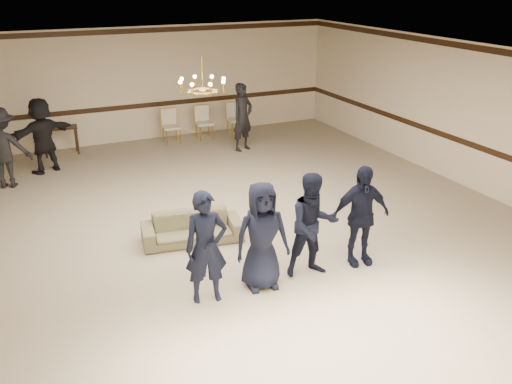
% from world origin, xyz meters
% --- Properties ---
extents(room, '(12.01, 14.01, 3.21)m').
position_xyz_m(room, '(0.00, 0.00, 1.60)').
color(room, tan).
rests_on(room, ground).
extents(chair_rail, '(12.00, 0.02, 0.14)m').
position_xyz_m(chair_rail, '(0.00, 6.99, 1.00)').
color(chair_rail, black).
rests_on(chair_rail, wall_back).
extents(crown_molding, '(12.00, 0.02, 0.14)m').
position_xyz_m(crown_molding, '(0.00, 6.99, 3.08)').
color(crown_molding, black).
rests_on(crown_molding, wall_back).
extents(chandelier, '(0.94, 0.94, 0.89)m').
position_xyz_m(chandelier, '(0.00, 1.00, 2.88)').
color(chandelier, gold).
rests_on(chandelier, ceiling).
extents(boy_a, '(0.69, 0.51, 1.73)m').
position_xyz_m(boy_a, '(-1.01, -1.81, 0.87)').
color(boy_a, black).
rests_on(boy_a, floor).
extents(boy_b, '(0.91, 0.65, 1.73)m').
position_xyz_m(boy_b, '(-0.11, -1.81, 0.87)').
color(boy_b, black).
rests_on(boy_b, floor).
extents(boy_c, '(0.93, 0.77, 1.73)m').
position_xyz_m(boy_c, '(0.79, -1.81, 0.87)').
color(boy_c, black).
rests_on(boy_c, floor).
extents(boy_d, '(1.07, 0.57, 1.73)m').
position_xyz_m(boy_d, '(1.69, -1.81, 0.87)').
color(boy_d, black).
rests_on(boy_d, floor).
extents(settee, '(1.90, 0.98, 0.53)m').
position_xyz_m(settee, '(-0.60, 0.12, 0.26)').
color(settee, brown).
rests_on(settee, floor).
extents(adult_left, '(1.31, 0.94, 1.84)m').
position_xyz_m(adult_left, '(-3.55, 4.53, 0.92)').
color(adult_left, black).
rests_on(adult_left, floor).
extents(adult_mid, '(1.78, 1.19, 1.84)m').
position_xyz_m(adult_mid, '(-2.65, 5.23, 0.92)').
color(adult_mid, black).
rests_on(adult_mid, floor).
extents(adult_right, '(0.79, 0.67, 1.84)m').
position_xyz_m(adult_right, '(2.45, 4.83, 0.92)').
color(adult_right, black).
rests_on(adult_right, floor).
extents(banquet_chair_left, '(0.49, 0.49, 0.97)m').
position_xyz_m(banquet_chair_left, '(0.85, 6.28, 0.48)').
color(banquet_chair_left, beige).
rests_on(banquet_chair_left, floor).
extents(banquet_chair_mid, '(0.50, 0.50, 0.97)m').
position_xyz_m(banquet_chair_mid, '(1.85, 6.28, 0.48)').
color(banquet_chair_mid, beige).
rests_on(banquet_chair_mid, floor).
extents(banquet_chair_right, '(0.51, 0.51, 0.97)m').
position_xyz_m(banquet_chair_right, '(2.85, 6.28, 0.48)').
color(banquet_chair_right, beige).
rests_on(banquet_chair_right, floor).
extents(console_table, '(0.94, 0.46, 0.77)m').
position_xyz_m(console_table, '(-2.15, 6.48, 0.38)').
color(console_table, '#341F11').
rests_on(console_table, floor).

